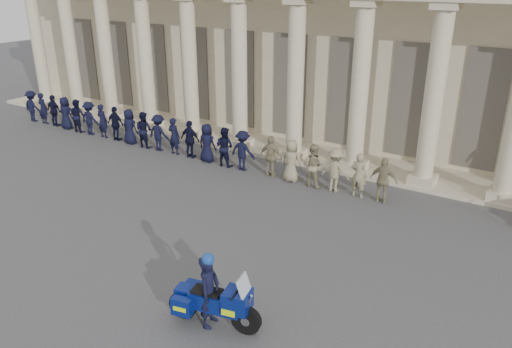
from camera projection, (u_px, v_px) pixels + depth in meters
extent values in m
plane|color=#444447|center=(196.00, 257.00, 13.48)|extent=(90.00, 90.00, 0.00)
cube|color=#C2B391|center=(390.00, 32.00, 23.57)|extent=(40.00, 10.00, 9.00)
cube|color=#C2B391|center=(331.00, 158.00, 20.36)|extent=(40.00, 2.60, 0.15)
cube|color=#C2B391|center=(47.00, 103.00, 27.94)|extent=(0.90, 0.90, 0.30)
cylinder|color=#C2B391|center=(39.00, 50.00, 26.83)|extent=(0.64, 0.64, 5.60)
cube|color=#C2B391|center=(79.00, 110.00, 26.67)|extent=(0.90, 0.90, 0.30)
cylinder|color=#C2B391|center=(71.00, 53.00, 25.56)|extent=(0.64, 0.64, 5.60)
cube|color=#C2B391|center=(113.00, 116.00, 25.39)|extent=(0.90, 0.90, 0.30)
cylinder|color=#C2B391|center=(106.00, 58.00, 24.28)|extent=(0.64, 0.64, 5.60)
cube|color=#C2B391|center=(151.00, 124.00, 24.12)|extent=(0.90, 0.90, 0.30)
cylinder|color=#C2B391|center=(146.00, 63.00, 23.00)|extent=(0.64, 0.64, 5.60)
cube|color=#C2B391|center=(193.00, 133.00, 22.84)|extent=(0.90, 0.90, 0.30)
cylinder|color=#C2B391|center=(190.00, 68.00, 21.73)|extent=(0.64, 0.64, 5.60)
cube|color=#C2B391|center=(240.00, 142.00, 21.56)|extent=(0.90, 0.90, 0.30)
cylinder|color=#C2B391|center=(239.00, 74.00, 20.45)|extent=(0.64, 0.64, 5.60)
cube|color=#C2B391|center=(293.00, 153.00, 20.29)|extent=(0.90, 0.90, 0.30)
cylinder|color=#C2B391|center=(296.00, 81.00, 19.18)|extent=(0.64, 0.64, 5.60)
cube|color=#C2B391|center=(298.00, 1.00, 18.08)|extent=(0.85, 0.85, 0.24)
cube|color=#C2B391|center=(354.00, 165.00, 19.01)|extent=(0.90, 0.90, 0.30)
cylinder|color=#C2B391|center=(360.00, 89.00, 17.90)|extent=(0.64, 0.64, 5.60)
cube|color=#C2B391|center=(366.00, 3.00, 16.80)|extent=(0.85, 0.85, 0.24)
cube|color=#C2B391|center=(423.00, 179.00, 17.74)|extent=(0.90, 0.90, 0.30)
cylinder|color=#C2B391|center=(434.00, 98.00, 16.62)|extent=(0.64, 0.64, 5.60)
cube|color=#C2B391|center=(446.00, 5.00, 15.52)|extent=(0.85, 0.85, 0.24)
cube|color=#C2B391|center=(502.00, 195.00, 16.46)|extent=(0.90, 0.90, 0.30)
cube|color=black|center=(87.00, 60.00, 28.04)|extent=(1.30, 0.12, 4.20)
cube|color=black|center=(120.00, 64.00, 26.77)|extent=(1.30, 0.12, 4.20)
cube|color=black|center=(156.00, 68.00, 25.49)|extent=(1.30, 0.12, 4.20)
cube|color=black|center=(196.00, 74.00, 24.22)|extent=(1.30, 0.12, 4.20)
cube|color=black|center=(240.00, 79.00, 22.94)|extent=(1.30, 0.12, 4.20)
cube|color=black|center=(290.00, 86.00, 21.66)|extent=(1.30, 0.12, 4.20)
cube|color=black|center=(346.00, 93.00, 20.39)|extent=(1.30, 0.12, 4.20)
cube|color=black|center=(410.00, 101.00, 19.11)|extent=(1.30, 0.12, 4.20)
cube|color=black|center=(482.00, 110.00, 17.84)|extent=(1.30, 0.12, 4.20)
imported|color=black|center=(32.00, 106.00, 25.41)|extent=(1.02, 0.58, 1.57)
imported|color=black|center=(43.00, 108.00, 24.99)|extent=(0.57, 0.38, 1.57)
imported|color=black|center=(54.00, 111.00, 24.57)|extent=(0.92, 0.38, 1.57)
imported|color=black|center=(66.00, 113.00, 24.15)|extent=(0.77, 0.50, 1.57)
imported|color=black|center=(77.00, 116.00, 23.73)|extent=(0.76, 0.60, 1.57)
imported|color=black|center=(90.00, 118.00, 23.31)|extent=(1.02, 0.58, 1.57)
imported|color=black|center=(103.00, 121.00, 22.89)|extent=(0.57, 0.38, 1.57)
imported|color=black|center=(116.00, 124.00, 22.47)|extent=(0.92, 0.38, 1.57)
imported|color=black|center=(130.00, 127.00, 22.04)|extent=(0.77, 0.50, 1.57)
imported|color=black|center=(144.00, 130.00, 21.62)|extent=(0.76, 0.60, 1.57)
imported|color=black|center=(159.00, 133.00, 21.20)|extent=(1.02, 0.58, 1.57)
imported|color=black|center=(174.00, 136.00, 20.78)|extent=(0.57, 0.38, 1.57)
imported|color=black|center=(190.00, 139.00, 20.36)|extent=(0.92, 0.38, 1.57)
imported|color=black|center=(207.00, 143.00, 19.94)|extent=(0.77, 0.50, 1.57)
imported|color=black|center=(224.00, 147.00, 19.52)|extent=(0.76, 0.60, 1.57)
imported|color=black|center=(243.00, 151.00, 19.10)|extent=(1.02, 0.58, 1.57)
imported|color=gray|center=(271.00, 157.00, 18.48)|extent=(0.92, 0.38, 1.57)
imported|color=gray|center=(291.00, 161.00, 18.06)|extent=(0.77, 0.50, 1.57)
imported|color=gray|center=(313.00, 165.00, 17.64)|extent=(0.76, 0.60, 1.57)
imported|color=gray|center=(335.00, 170.00, 17.22)|extent=(1.02, 0.58, 1.57)
imported|color=gray|center=(359.00, 175.00, 16.80)|extent=(0.57, 0.38, 1.57)
imported|color=gray|center=(383.00, 180.00, 16.38)|extent=(0.92, 0.38, 1.57)
cylinder|color=black|center=(246.00, 320.00, 10.52)|extent=(0.67, 0.27, 0.66)
cylinder|color=black|center=(183.00, 305.00, 11.01)|extent=(0.67, 0.27, 0.66)
cube|color=navy|center=(216.00, 302.00, 10.64)|extent=(1.21, 0.64, 0.38)
cube|color=navy|center=(237.00, 300.00, 10.41)|extent=(0.64, 0.62, 0.45)
cube|color=silver|center=(237.00, 309.00, 10.50)|extent=(0.27, 0.34, 0.12)
cube|color=#B2BFCC|center=(245.00, 288.00, 10.23)|extent=(0.29, 0.49, 0.53)
cube|color=black|center=(207.00, 292.00, 10.63)|extent=(0.70, 0.46, 0.10)
cube|color=navy|center=(185.00, 291.00, 10.85)|extent=(0.41, 0.40, 0.22)
cube|color=navy|center=(182.00, 306.00, 10.60)|extent=(0.48, 0.30, 0.40)
cube|color=#CDF10C|center=(182.00, 306.00, 10.60)|extent=(0.34, 0.29, 0.10)
cube|color=navy|center=(196.00, 290.00, 11.15)|extent=(0.48, 0.30, 0.40)
cube|color=#CDF10C|center=(196.00, 290.00, 11.15)|extent=(0.34, 0.29, 0.10)
cylinder|color=silver|center=(201.00, 302.00, 11.13)|extent=(0.61, 0.22, 0.10)
cylinder|color=black|center=(237.00, 291.00, 10.32)|extent=(0.17, 0.69, 0.04)
imported|color=black|center=(209.00, 291.00, 10.60)|extent=(0.52, 0.68, 1.68)
sphere|color=navy|center=(208.00, 259.00, 10.30)|extent=(0.28, 0.28, 0.28)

